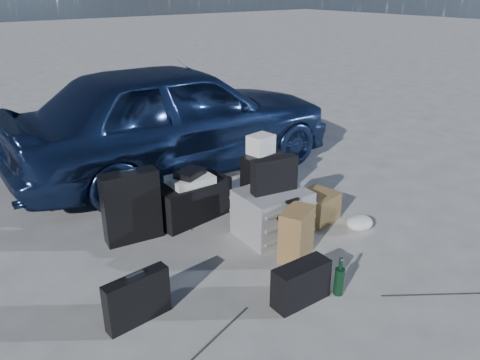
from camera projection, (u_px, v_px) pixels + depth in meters
name	position (u px, v px, depth m)	size (l,w,h in m)	color
ground	(291.00, 264.00, 3.98)	(60.00, 60.00, 0.00)	#BAB9B4
car	(176.00, 117.00, 5.73)	(1.63, 4.06, 1.38)	navy
pelican_case	(272.00, 213.00, 4.37)	(0.61, 0.50, 0.45)	#A5A8AA
laptop_bag	(274.00, 175.00, 4.22)	(0.43, 0.11, 0.33)	black
briefcase	(137.00, 299.00, 3.24)	(0.47, 0.11, 0.37)	black
suitcase_left	(131.00, 206.00, 4.25)	(0.51, 0.18, 0.67)	black
suitcase_right	(262.00, 179.00, 4.97)	(0.47, 0.17, 0.57)	black
white_carton	(261.00, 144.00, 4.83)	(0.25, 0.20, 0.20)	white
duffel_bag	(193.00, 201.00, 4.68)	(0.77, 0.33, 0.39)	black
flat_box_white	(190.00, 180.00, 4.60)	(0.42, 0.31, 0.07)	white
flat_box_black	(190.00, 173.00, 4.58)	(0.28, 0.20, 0.06)	black
kraft_bag	(296.00, 234.00, 4.01)	(0.34, 0.20, 0.45)	olive
cardboard_box	(317.00, 207.00, 4.67)	(0.38, 0.33, 0.29)	olive
plastic_bag	(359.00, 223.00, 4.51)	(0.26, 0.23, 0.15)	white
messenger_bag	(301.00, 283.00, 3.46)	(0.45, 0.17, 0.32)	black
green_bottle	(339.00, 277.00, 3.54)	(0.08, 0.08, 0.30)	black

